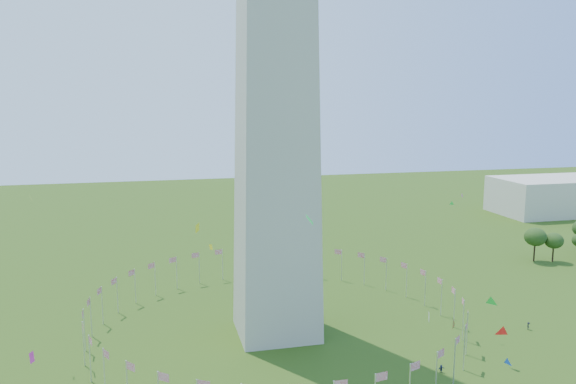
% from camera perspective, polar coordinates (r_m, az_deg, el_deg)
% --- Properties ---
extents(flag_ring, '(80.24, 80.24, 9.00)m').
position_cam_1_polar(flag_ring, '(126.12, -1.19, -12.15)').
color(flag_ring, silver).
rests_on(flag_ring, ground).
extents(gov_building_east_a, '(50.00, 30.00, 16.00)m').
position_cam_1_polar(gov_building_east_a, '(280.35, 25.25, -0.34)').
color(gov_building_east_a, beige).
rests_on(gov_building_east_a, ground).
extents(kites_aloft, '(104.72, 66.01, 34.19)m').
position_cam_1_polar(kites_aloft, '(99.69, 13.23, -9.80)').
color(kites_aloft, red).
rests_on(kites_aloft, ground).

